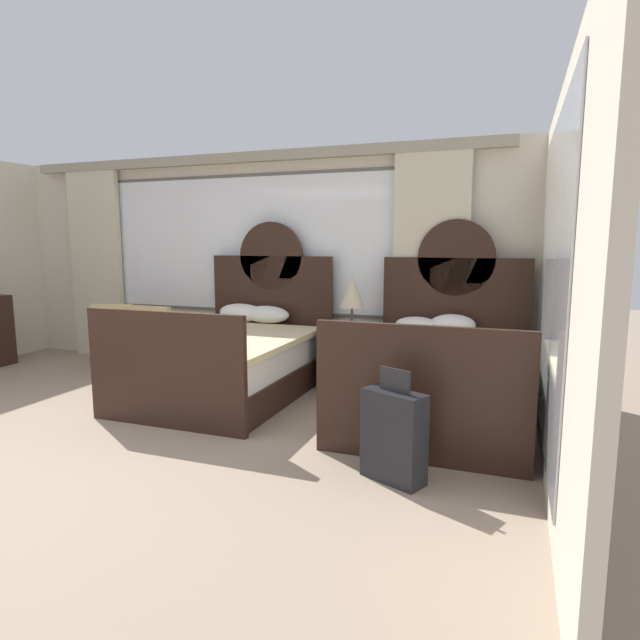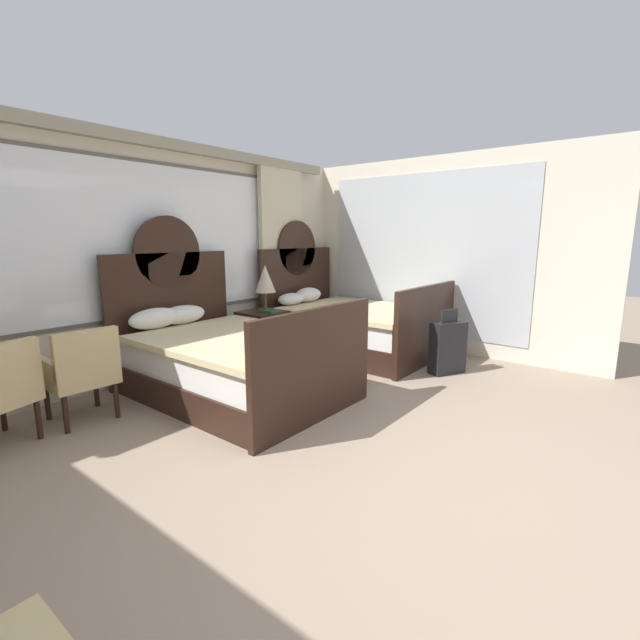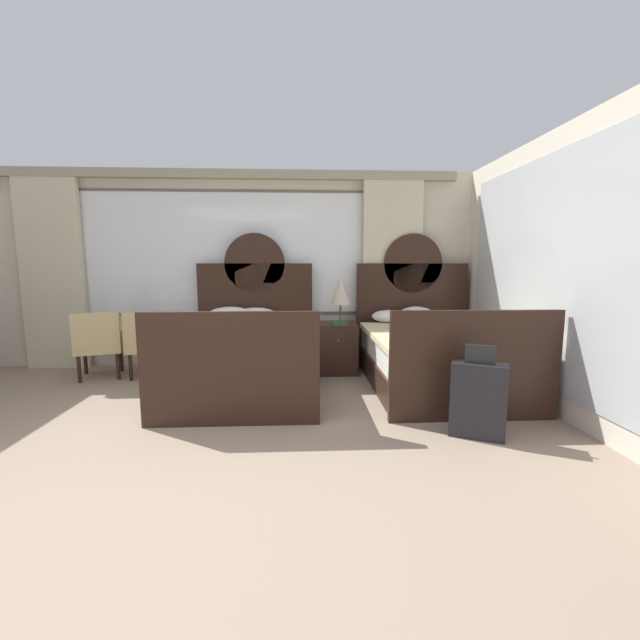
% 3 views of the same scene
% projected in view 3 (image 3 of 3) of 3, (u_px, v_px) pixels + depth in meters
% --- Properties ---
extents(ground_plane, '(24.00, 24.00, 0.00)m').
position_uv_depth(ground_plane, '(119.00, 521.00, 2.29)').
color(ground_plane, gray).
extents(wall_back_window, '(6.89, 0.22, 2.70)m').
position_uv_depth(wall_back_window, '(227.00, 265.00, 5.71)').
color(wall_back_window, beige).
rests_on(wall_back_window, ground_plane).
extents(wall_right_mirror, '(0.08, 4.26, 2.70)m').
position_uv_depth(wall_right_mirror, '(563.00, 272.00, 3.82)').
color(wall_right_mirror, beige).
rests_on(wall_right_mirror, ground_plane).
extents(bed_near_window, '(1.57, 2.21, 1.85)m').
position_uv_depth(bed_near_window, '(247.00, 356.00, 4.72)').
color(bed_near_window, black).
rests_on(bed_near_window, ground_plane).
extents(bed_near_mirror, '(1.57, 2.21, 1.85)m').
position_uv_depth(bed_near_mirror, '(433.00, 354.00, 4.82)').
color(bed_near_mirror, black).
rests_on(bed_near_mirror, ground_plane).
extents(nightstand_between_beds, '(0.52, 0.54, 0.66)m').
position_uv_depth(nightstand_between_beds, '(336.00, 348.00, 5.43)').
color(nightstand_between_beds, black).
rests_on(nightstand_between_beds, ground_plane).
extents(table_lamp_on_nightstand, '(0.27, 0.27, 0.60)m').
position_uv_depth(table_lamp_on_nightstand, '(341.00, 292.00, 5.31)').
color(table_lamp_on_nightstand, brown).
rests_on(table_lamp_on_nightstand, nightstand_between_beds).
extents(book_on_nightstand, '(0.18, 0.26, 0.03)m').
position_uv_depth(book_on_nightstand, '(340.00, 323.00, 5.28)').
color(book_on_nightstand, '#285133').
rests_on(book_on_nightstand, nightstand_between_beds).
extents(armchair_by_window_left, '(0.54, 0.54, 0.85)m').
position_uv_depth(armchair_by_window_left, '(151.00, 341.00, 5.13)').
color(armchair_by_window_left, tan).
rests_on(armchair_by_window_left, ground_plane).
extents(armchair_by_window_centre, '(0.66, 0.66, 0.85)m').
position_uv_depth(armchair_by_window_centre, '(99.00, 341.00, 5.10)').
color(armchair_by_window_centre, tan).
rests_on(armchair_by_window_centre, ground_plane).
extents(suitcase_on_floor, '(0.47, 0.35, 0.78)m').
position_uv_depth(suitcase_on_floor, '(478.00, 400.00, 3.37)').
color(suitcase_on_floor, black).
rests_on(suitcase_on_floor, ground_plane).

